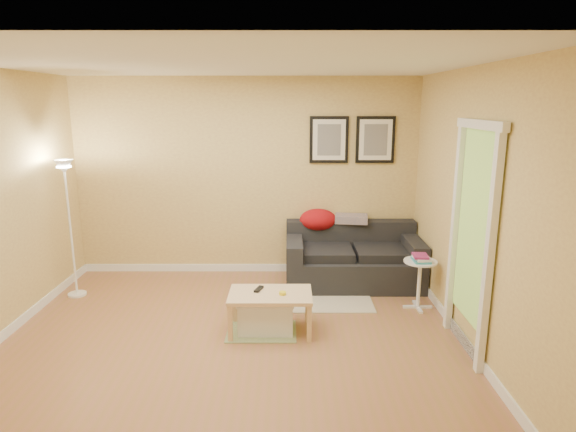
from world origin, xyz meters
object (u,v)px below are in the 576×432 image
object	(u,v)px
side_table	(419,284)
sofa	(353,255)
floor_lamp	(71,233)
coffee_table	(270,312)
book_stack	(421,258)
storage_bin	(266,314)

from	to	relation	value
side_table	sofa	bearing A→B (deg)	129.75
side_table	floor_lamp	world-z (taller)	floor_lamp
sofa	coffee_table	bearing A→B (deg)	-126.72
coffee_table	side_table	world-z (taller)	side_table
coffee_table	side_table	size ratio (longest dim) A/B	1.47
sofa	book_stack	distance (m)	1.04
storage_bin	book_stack	size ratio (longest dim) A/B	2.41
coffee_table	storage_bin	bearing A→B (deg)	162.85
storage_bin	side_table	bearing A→B (deg)	17.98
coffee_table	book_stack	xyz separation A→B (m)	(1.65, 0.56, 0.39)
coffee_table	floor_lamp	xyz separation A→B (m)	(-2.37, 0.95, 0.57)
floor_lamp	book_stack	bearing A→B (deg)	-5.56
sofa	book_stack	world-z (taller)	sofa
book_stack	floor_lamp	xyz separation A→B (m)	(-4.02, 0.39, 0.18)
sofa	storage_bin	world-z (taller)	sofa
storage_bin	book_stack	bearing A→B (deg)	17.42
coffee_table	storage_bin	size ratio (longest dim) A/B	1.47
coffee_table	book_stack	distance (m)	1.78
sofa	side_table	size ratio (longest dim) A/B	3.02
side_table	floor_lamp	xyz separation A→B (m)	(-4.02, 0.37, 0.50)
storage_bin	floor_lamp	distance (m)	2.57
storage_bin	floor_lamp	size ratio (longest dim) A/B	0.34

